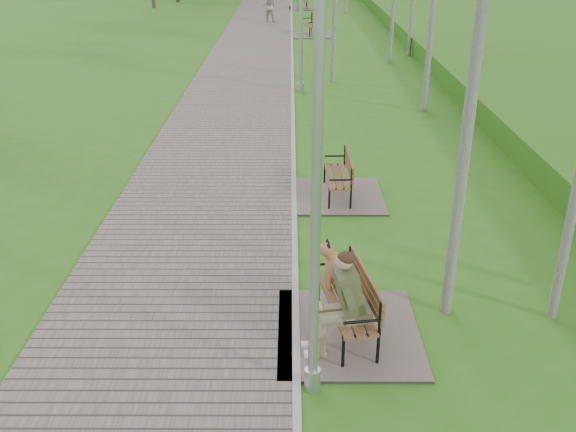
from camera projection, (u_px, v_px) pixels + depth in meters
name	position (u px, v px, depth m)	size (l,w,h in m)	color
ground	(296.00, 307.00, 9.17)	(120.00, 120.00, 0.00)	#316B17
walkway	(253.00, 46.00, 28.74)	(3.50, 67.00, 0.04)	#675853
kerb	(292.00, 46.00, 28.73)	(0.10, 67.00, 0.05)	#999993
embankment	(573.00, 53.00, 27.34)	(14.00, 70.00, 1.60)	#3D7822
bench_main	(343.00, 306.00, 8.35)	(1.88, 2.09, 1.64)	#675853
bench_second	(337.00, 187.00, 12.81)	(1.75, 1.95, 1.08)	#675853
bench_third	(311.00, 30.00, 31.54)	(2.03, 2.26, 1.25)	#675853
bench_far	(303.00, 5.00, 41.60)	(1.90, 2.11, 1.17)	#675853
lamp_post_near	(316.00, 210.00, 6.59)	(0.19, 0.19, 4.95)	#A4A7AD
lamp_post_second	(301.00, 13.00, 19.89)	(0.21, 0.21, 5.34)	#A4A7AD
pedestrian_far	(269.00, 6.00, 35.47)	(0.84, 0.65, 1.73)	#A0978C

